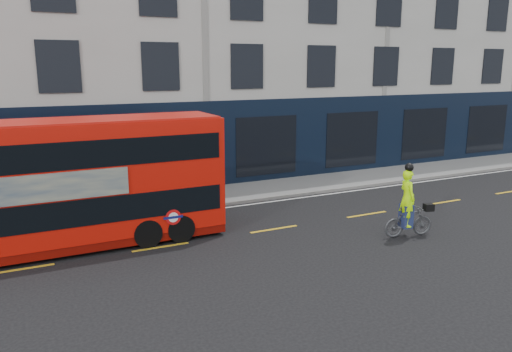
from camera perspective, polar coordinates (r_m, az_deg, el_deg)
ground at (r=16.14m, az=4.58°, el=-7.61°), size 120.00×120.00×0.00m
pavement at (r=21.71m, az=-4.13°, el=-2.15°), size 60.00×3.00×0.12m
kerb at (r=20.37m, az=-2.56°, el=-3.10°), size 60.00×0.12×0.13m
building_terrace at (r=27.17m, az=-9.68°, el=16.46°), size 50.00×10.07×15.00m
road_edge_line at (r=20.12m, az=-2.22°, el=-3.47°), size 58.00×0.10×0.01m
lane_dashes at (r=17.37m, az=2.07°, el=-6.09°), size 58.00×0.12×0.01m
bus at (r=16.15m, az=-21.28°, el=-0.88°), size 9.89×2.34×3.97m
cyclist at (r=17.15m, az=16.99°, el=-3.92°), size 1.77×0.80×2.48m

